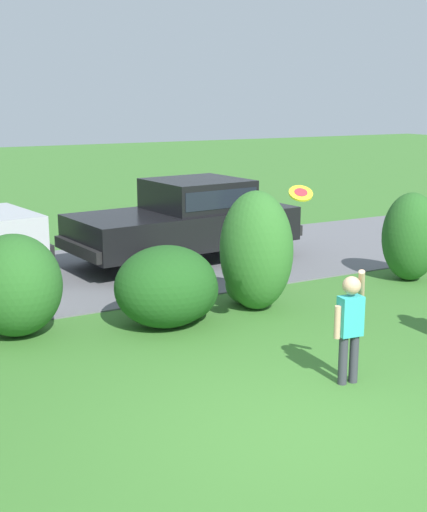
{
  "coord_description": "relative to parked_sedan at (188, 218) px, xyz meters",
  "views": [
    {
      "loc": [
        -3.66,
        -4.86,
        3.08
      ],
      "look_at": [
        0.58,
        2.79,
        1.1
      ],
      "focal_mm": 49.6,
      "sensor_mm": 36.0,
      "label": 1
    }
  ],
  "objects": [
    {
      "name": "shrub_near_tree",
      "position": [
        -3.88,
        -2.64,
        -0.17
      ],
      "size": [
        1.22,
        1.36,
        1.35
      ],
      "color": "#286023",
      "rests_on": "ground"
    },
    {
      "name": "driveway_strip",
      "position": [
        -2.26,
        -0.06,
        -0.84
      ],
      "size": [
        28.0,
        4.4,
        0.02
      ],
      "primitive_type": "cube",
      "color": "slate",
      "rests_on": "ground"
    },
    {
      "name": "child_thrower",
      "position": [
        -1.1,
        -6.04,
        -0.13
      ],
      "size": [
        0.46,
        0.25,
        1.29
      ],
      "color": "#383842",
      "rests_on": "ground"
    },
    {
      "name": "shrub_centre_right",
      "position": [
        2.71,
        -3.03,
        -0.09
      ],
      "size": [
        0.96,
        0.98,
        1.51
      ],
      "color": "#286023",
      "rests_on": "ground"
    },
    {
      "name": "shrub_centre_left",
      "position": [
        -1.9,
        -3.24,
        -0.32
      ],
      "size": [
        1.51,
        1.28,
        1.12
      ],
      "color": "#1E511C",
      "rests_on": "ground"
    },
    {
      "name": "shrub_centre",
      "position": [
        -0.49,
        -3.15,
        -0.03
      ],
      "size": [
        1.04,
        1.19,
        1.76
      ],
      "color": "#33702B",
      "rests_on": "ground"
    },
    {
      "name": "ground_plane",
      "position": [
        -2.26,
        -6.83,
        -0.85
      ],
      "size": [
        80.0,
        80.0,
        0.0
      ],
      "primitive_type": "plane",
      "color": "#3D752D"
    },
    {
      "name": "frisbee",
      "position": [
        -1.12,
        -5.09,
        1.14
      ],
      "size": [
        0.31,
        0.26,
        0.21
      ],
      "color": "yellow"
    },
    {
      "name": "parked_sedan",
      "position": [
        0.0,
        0.0,
        0.0
      ],
      "size": [
        4.55,
        2.4,
        1.56
      ],
      "color": "black",
      "rests_on": "ground"
    }
  ]
}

